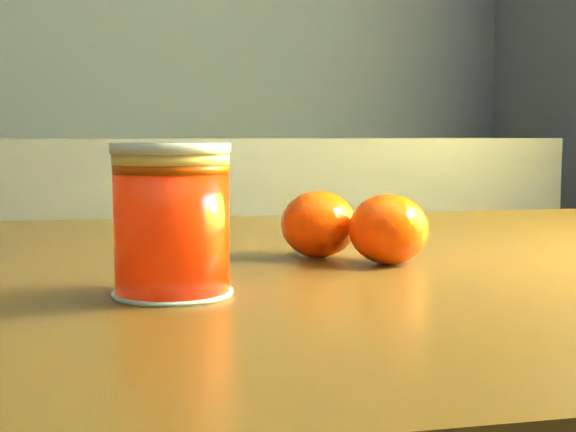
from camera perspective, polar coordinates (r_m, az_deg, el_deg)
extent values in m
cube|color=#593B16|center=(0.69, 8.33, -4.73)|extent=(1.12, 0.82, 0.04)
cylinder|color=#FF2605|center=(0.52, -8.25, -0.99)|extent=(0.07, 0.07, 0.08)
cylinder|color=#FFD268|center=(0.52, -8.33, 4.04)|extent=(0.07, 0.07, 0.01)
cylinder|color=silver|center=(0.52, -8.34, 4.68)|extent=(0.08, 0.08, 0.00)
ellipsoid|color=#FF4805|center=(0.67, 2.19, -0.58)|extent=(0.08, 0.08, 0.06)
ellipsoid|color=#FF4805|center=(0.64, 7.16, -0.93)|extent=(0.08, 0.08, 0.06)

